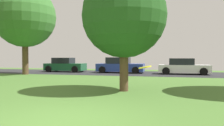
# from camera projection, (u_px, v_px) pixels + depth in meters

# --- Properties ---
(ground_plane) EXTENTS (44.00, 44.00, 0.00)m
(ground_plane) POSITION_uv_depth(u_px,v_px,m) (61.00, 121.00, 5.58)
(ground_plane) COLOR #47702D
(road_strip) EXTENTS (44.00, 6.40, 0.01)m
(road_strip) POSITION_uv_depth(u_px,v_px,m) (140.00, 73.00, 21.10)
(road_strip) COLOR #28282B
(road_strip) RESTS_ON ground_plane
(oak_tree_center) EXTENTS (3.84, 3.84, 5.35)m
(oak_tree_center) POSITION_uv_depth(u_px,v_px,m) (124.00, 16.00, 10.30)
(oak_tree_center) COLOR brown
(oak_tree_center) RESTS_ON ground_plane
(oak_tree_right) EXTENTS (5.32, 5.32, 7.70)m
(oak_tree_right) POSITION_uv_depth(u_px,v_px,m) (25.00, 17.00, 19.76)
(oak_tree_right) COLOR brown
(oak_tree_right) RESTS_ON ground_plane
(frisbee_disc) EXTENTS (0.28, 0.28, 0.07)m
(frisbee_disc) POSITION_uv_depth(u_px,v_px,m) (145.00, 67.00, 4.79)
(frisbee_disc) COLOR yellow
(parked_car_green) EXTENTS (4.05, 1.94, 1.44)m
(parked_car_green) POSITION_uv_depth(u_px,v_px,m) (65.00, 65.00, 23.31)
(parked_car_green) COLOR #195633
(parked_car_green) RESTS_ON ground_plane
(parked_car_blue) EXTENTS (4.47, 2.07, 1.48)m
(parked_car_blue) POSITION_uv_depth(u_px,v_px,m) (120.00, 66.00, 21.89)
(parked_car_blue) COLOR #233893
(parked_car_blue) RESTS_ON ground_plane
(parked_car_white) EXTENTS (4.35, 2.00, 1.41)m
(parked_car_white) POSITION_uv_depth(u_px,v_px,m) (183.00, 67.00, 20.11)
(parked_car_white) COLOR white
(parked_car_white) RESTS_ON ground_plane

